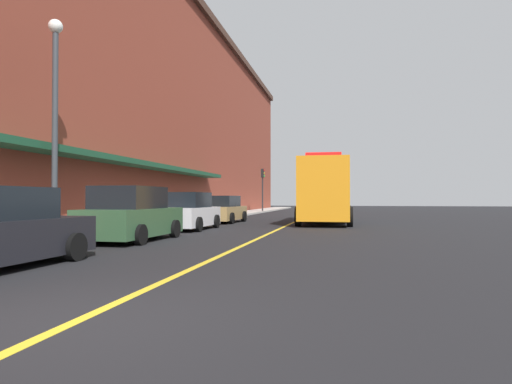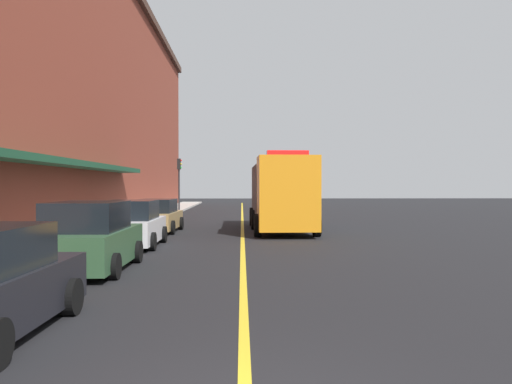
% 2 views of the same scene
% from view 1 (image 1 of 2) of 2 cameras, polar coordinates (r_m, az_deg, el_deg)
% --- Properties ---
extents(ground_plane, '(112.00, 112.00, 0.00)m').
position_cam_1_polar(ground_plane, '(29.76, 5.84, -3.58)').
color(ground_plane, black).
extents(sidewalk_left, '(2.40, 70.00, 0.15)m').
position_cam_1_polar(sidewalk_left, '(31.01, -5.65, -3.33)').
color(sidewalk_left, '#ADA8A0').
rests_on(sidewalk_left, ground).
extents(lane_center_stripe, '(0.16, 70.00, 0.01)m').
position_cam_1_polar(lane_center_stripe, '(29.76, 5.84, -3.57)').
color(lane_center_stripe, gold).
rests_on(lane_center_stripe, ground).
extents(brick_building_left, '(9.95, 64.00, 15.86)m').
position_cam_1_polar(brick_building_left, '(32.84, -15.68, 10.63)').
color(brick_building_left, brown).
rests_on(brick_building_left, ground).
extents(parked_car_1, '(2.15, 4.33, 1.82)m').
position_cam_1_polar(parked_car_1, '(15.20, -15.99, -2.98)').
color(parked_car_1, '#2D5133').
rests_on(parked_car_1, ground).
extents(parked_car_2, '(2.09, 4.13, 1.69)m').
position_cam_1_polar(parked_car_2, '(20.05, -8.93, -2.63)').
color(parked_car_2, silver).
rests_on(parked_car_2, ground).
extents(parked_car_3, '(2.12, 4.26, 1.58)m').
position_cam_1_polar(parked_car_3, '(25.63, -4.35, -2.36)').
color(parked_car_3, '#A5844C').
rests_on(parked_car_3, ground).
extents(utility_truck, '(2.99, 8.78, 3.73)m').
position_cam_1_polar(utility_truck, '(25.30, 9.10, -0.03)').
color(utility_truck, orange).
rests_on(utility_truck, ground).
extents(parking_meter_0, '(0.14, 0.18, 1.33)m').
position_cam_1_polar(parking_meter_0, '(25.83, -7.25, -1.64)').
color(parking_meter_0, '#4C4C51').
rests_on(parking_meter_0, sidewalk_left).
extents(parking_meter_1, '(0.14, 0.18, 1.33)m').
position_cam_1_polar(parking_meter_1, '(17.02, -17.86, -2.02)').
color(parking_meter_1, '#4C4C51').
rests_on(parking_meter_1, sidewalk_left).
extents(parking_meter_2, '(0.14, 0.18, 1.33)m').
position_cam_1_polar(parking_meter_2, '(18.13, -15.87, -1.95)').
color(parking_meter_2, '#4C4C51').
rests_on(parking_meter_2, sidewalk_left).
extents(street_lamp_left, '(0.44, 0.44, 6.94)m').
position_cam_1_polar(street_lamp_left, '(15.37, -24.84, 10.42)').
color(street_lamp_left, '#33383D').
rests_on(street_lamp_left, sidewalk_left).
extents(traffic_light_near, '(0.38, 0.36, 4.30)m').
position_cam_1_polar(traffic_light_near, '(44.34, 0.88, 1.39)').
color(traffic_light_near, '#232326').
rests_on(traffic_light_near, sidewalk_left).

